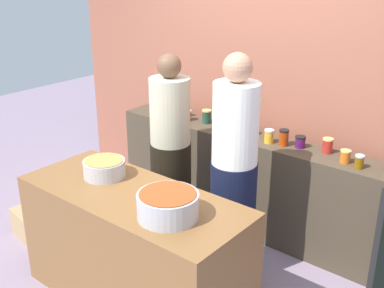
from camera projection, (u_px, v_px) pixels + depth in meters
ground at (164, 279)px, 3.81m from camera, size 12.00×12.00×0.00m
storefront_wall at (269, 63)px, 4.32m from camera, size 4.80×0.12×3.00m
display_shelf at (243, 181)px, 4.44m from camera, size 2.70×0.36×0.91m
prep_table at (135, 248)px, 3.44m from camera, size 1.70×0.70×0.88m
preserve_jar_0 at (160, 106)px, 4.92m from camera, size 0.07×0.07×0.11m
preserve_jar_1 at (183, 110)px, 4.75m from camera, size 0.09×0.09×0.13m
preserve_jar_2 at (187, 115)px, 4.64m from camera, size 0.09×0.09×0.10m
preserve_jar_3 at (207, 116)px, 4.56m from camera, size 0.09×0.09×0.13m
preserve_jar_4 at (223, 122)px, 4.42m from camera, size 0.09×0.09×0.11m
preserve_jar_5 at (250, 129)px, 4.26m from camera, size 0.09×0.09×0.11m
preserve_jar_6 at (269, 136)px, 4.07m from camera, size 0.08×0.08×0.12m
preserve_jar_7 at (284, 138)px, 4.01m from camera, size 0.08×0.08×0.14m
preserve_jar_8 at (300, 142)px, 3.98m from camera, size 0.09×0.09×0.10m
preserve_jar_9 at (328, 146)px, 3.86m from camera, size 0.09×0.09×0.12m
preserve_jar_10 at (345, 156)px, 3.68m from camera, size 0.08×0.08×0.10m
preserve_jar_11 at (359, 162)px, 3.58m from camera, size 0.07×0.07×0.11m
cooking_pot_left at (104, 168)px, 3.52m from camera, size 0.31×0.31×0.13m
cooking_pot_center at (168, 205)px, 2.96m from camera, size 0.39×0.39×0.16m
cook_with_tongs at (171, 160)px, 4.13m from camera, size 0.35×0.35×1.68m
cook_in_cap at (234, 183)px, 3.58m from camera, size 0.35×0.35×1.79m
bread_crate at (36, 224)px, 4.37m from camera, size 0.46×0.36×0.25m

